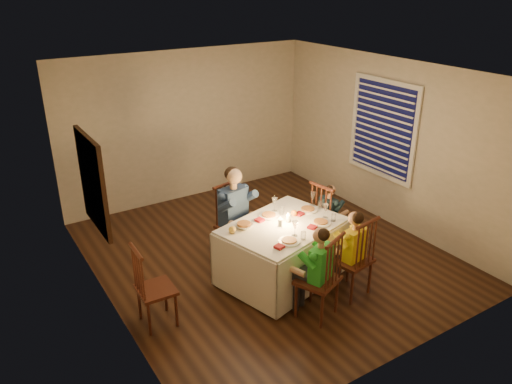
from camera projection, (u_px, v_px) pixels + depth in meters
ground at (267, 254)px, 7.19m from camera, size 5.00×5.00×0.00m
wall_left at (100, 209)px, 5.56m from camera, size 0.02×5.00×2.60m
wall_right at (388, 142)px, 7.77m from camera, size 0.02×5.00×2.60m
wall_back at (188, 126)px, 8.60m from camera, size 4.50×0.02×2.60m
ceiling at (268, 72)px, 6.15m from camera, size 5.00×5.00×0.00m
dining_table at (283, 240)px, 6.40m from camera, size 1.76×1.46×0.76m
chair_adult at (236, 256)px, 7.13m from camera, size 0.53×0.51×1.08m
chair_near_left at (315, 314)px, 5.92m from camera, size 0.57×0.56×1.08m
chair_near_right at (348, 292)px, 6.33m from camera, size 0.51×0.49×1.08m
chair_end at (327, 250)px, 7.30m from camera, size 0.49×0.51×1.08m
chair_extra at (159, 322)px, 5.78m from camera, size 0.41×0.43×1.02m
adult at (236, 256)px, 7.13m from camera, size 0.61×0.57×1.35m
child_green at (315, 314)px, 5.92m from camera, size 0.51×0.49×1.15m
child_yellow at (348, 292)px, 6.33m from camera, size 0.45×0.42×1.14m
child_teal at (327, 250)px, 7.30m from camera, size 0.35×0.38×1.03m
setting_adult at (269, 216)px, 6.52m from camera, size 0.32×0.32×0.02m
setting_green at (289, 241)px, 5.89m from camera, size 0.32×0.32×0.02m
setting_yellow at (321, 223)px, 6.34m from camera, size 0.32×0.32×0.02m
setting_teal at (308, 210)px, 6.69m from camera, size 0.32×0.32×0.02m
candle_left at (280, 223)px, 6.25m from camera, size 0.06×0.06×0.10m
candle_right at (288, 218)px, 6.36m from camera, size 0.06×0.06×0.10m
squash at (232, 230)px, 6.09m from camera, size 0.09×0.09×0.09m
orange_fruit at (294, 213)px, 6.53m from camera, size 0.08×0.08×0.08m
serving_bowl at (244, 226)px, 6.22m from camera, size 0.27×0.27×0.05m
wall_mirror at (93, 183)px, 5.73m from camera, size 0.06×0.95×1.15m
window_blinds at (382, 129)px, 7.75m from camera, size 0.07×1.34×1.54m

